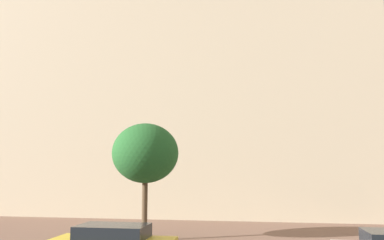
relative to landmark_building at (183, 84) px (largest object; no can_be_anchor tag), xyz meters
name	(u,v)px	position (x,y,z in m)	size (l,w,h in m)	color
landmark_building	(183,84)	(0.00, 0.00, 0.00)	(28.99, 14.33, 38.17)	beige
tree_curb_far	(145,153)	(0.87, -14.77, -6.74)	(3.29, 3.29, 5.71)	brown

